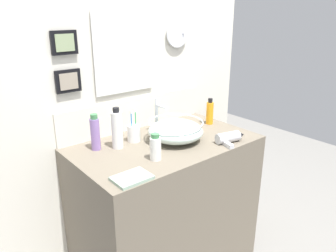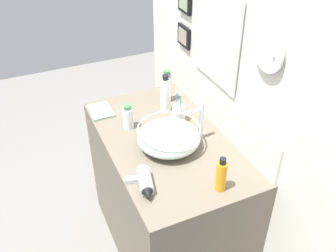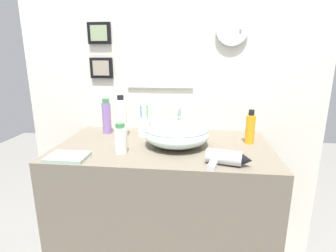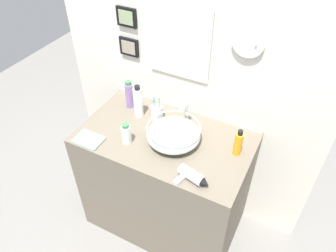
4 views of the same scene
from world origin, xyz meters
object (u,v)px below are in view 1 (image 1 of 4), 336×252
Objects in this scene: toothbrush_cup at (134,133)px; shampoo_bottle at (155,148)px; faucet at (158,114)px; spray_bottle at (117,130)px; hand_towel at (132,178)px; lotion_bottle at (210,112)px; glass_bowl_sink at (176,131)px; hair_drier at (230,138)px; soap_dispenser at (95,133)px.

shampoo_bottle is (-0.06, -0.29, 0.02)m from toothbrush_cup.
toothbrush_cup is at bearing 78.91° from shampoo_bottle.
spray_bottle is (-0.33, -0.05, -0.02)m from faucet.
toothbrush_cup reaches higher than hand_towel.
hand_towel is (-0.48, -0.42, -0.12)m from faucet.
hand_towel is at bearing -111.91° from spray_bottle.
hand_towel is at bearing -159.44° from lotion_bottle.
shampoo_bottle is at bearing -101.09° from toothbrush_cup.
spray_bottle is at bearing 158.66° from glass_bowl_sink.
shampoo_bottle is (-0.26, -0.31, -0.06)m from faucet.
glass_bowl_sink is 0.36m from spray_bottle.
hand_towel is (-0.15, -0.37, -0.10)m from spray_bottle.
hand_towel is (-0.71, -0.01, -0.02)m from hair_drier.
hair_drier is 0.83× the size of spray_bottle.
soap_dispenser is 0.44m from hand_towel.
lotion_bottle is (0.59, -0.07, 0.03)m from toothbrush_cup.
glass_bowl_sink is at bearing -37.42° from toothbrush_cup.
soap_dispenser reaches higher than hair_drier.
spray_bottle reaches higher than soap_dispenser.
faucet is 1.54× the size of shampoo_bottle.
glass_bowl_sink is 0.19m from faucet.
spray_bottle is 0.28m from shampoo_bottle.
glass_bowl_sink is 1.67× the size of hair_drier.
toothbrush_cup is 0.24m from soap_dispenser.
soap_dispenser is (-0.44, 0.01, -0.03)m from faucet.
toothbrush_cup is 1.36× the size of shampoo_bottle.
faucet is 1.24× the size of lotion_bottle.
shampoo_bottle is at bearing -161.05° from lotion_bottle.
glass_bowl_sink reaches higher than hand_towel.
hair_drier is at bearing -44.41° from glass_bowl_sink.
spray_bottle reaches higher than glass_bowl_sink.
lotion_bottle is 0.68m from shampoo_bottle.
toothbrush_cup is (-0.20, -0.02, -0.08)m from faucet.
toothbrush_cup is at bearing 11.00° from spray_bottle.
spray_bottle is 0.72m from lotion_bottle.
toothbrush_cup is 0.83× the size of spray_bottle.
shampoo_bottle is (0.07, -0.26, -0.04)m from spray_bottle.
spray_bottle reaches higher than toothbrush_cup.
soap_dispenser is at bearing 172.99° from lotion_bottle.
hair_drier is 1.10× the size of lotion_bottle.
shampoo_bottle is at bearing -152.34° from glass_bowl_sink.
hair_drier is at bearing 0.74° from hand_towel.
hair_drier is at bearing -41.36° from toothbrush_cup.
faucet is 0.33m from spray_bottle.
spray_bottle is (-0.56, 0.36, 0.08)m from hair_drier.
glass_bowl_sink is 2.27× the size of shampoo_bottle.
hair_drier is 0.79m from soap_dispenser.
lotion_bottle is at bearing 18.95° from shampoo_bottle.
toothbrush_cup is 0.95× the size of soap_dispenser.
hand_towel is (-0.04, -0.43, -0.09)m from soap_dispenser.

